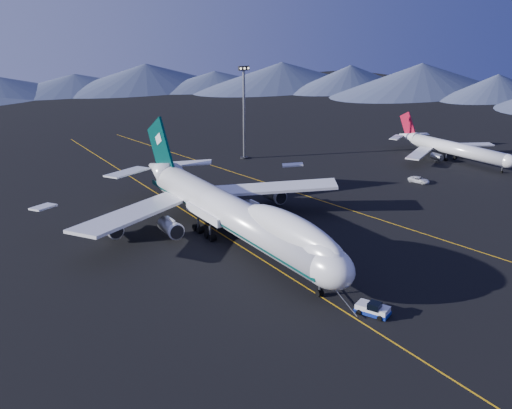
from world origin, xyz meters
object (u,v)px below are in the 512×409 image
second_jet (453,148)px  floodlight_mast (244,113)px  boeing_747 (232,212)px  pushback_tug (373,310)px  service_van (419,180)px

second_jet → floodlight_mast: size_ratio=1.55×
boeing_747 → pushback_tug: size_ratio=13.29×
second_jet → pushback_tug: bearing=-155.0°
service_van → floodlight_mast: 53.94m
pushback_tug → second_jet: (83.69, 54.32, 2.96)m
boeing_747 → second_jet: 88.80m
boeing_747 → floodlight_mast: bearing=56.4°
pushback_tug → boeing_747: bearing=71.0°
second_jet → floodlight_mast: (-50.39, 35.33, 10.10)m
pushback_tug → floodlight_mast: 96.52m
pushback_tug → service_van: size_ratio=1.01×
second_jet → floodlight_mast: bearing=137.0°
pushback_tug → second_jet: size_ratio=0.13×
second_jet → floodlight_mast: 62.37m
second_jet → service_van: size_ratio=7.81×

